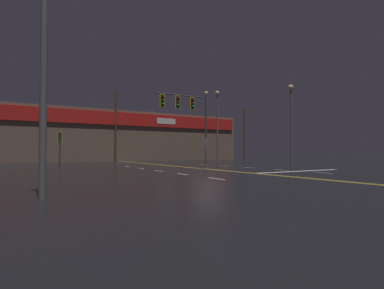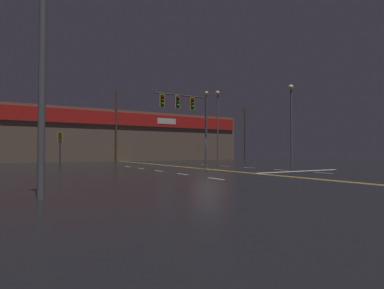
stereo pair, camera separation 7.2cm
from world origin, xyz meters
name	(u,v)px [view 1 (the left image)]	position (x,y,z in m)	size (l,w,h in m)	color
ground_plane	(208,169)	(0.00, 0.00, 0.00)	(200.00, 200.00, 0.00)	black
road_markings	(222,169)	(0.71, -0.89, 0.00)	(12.54, 60.00, 0.01)	gold
traffic_signal_median	(185,109)	(-1.78, 0.53, 4.70)	(4.59, 0.36, 5.98)	#38383D
traffic_signal_corner_northwest	(60,141)	(-9.71, 9.59, 2.34)	(0.42, 0.36, 3.19)	#38383D
streetlight_near_left	(206,117)	(11.20, 17.58, 6.56)	(0.56, 0.56, 10.41)	#59595E
streetlight_near_right	(291,113)	(12.51, 2.74, 5.59)	(0.56, 0.56, 8.65)	#59595E
streetlight_far_left	(217,117)	(10.86, 14.20, 6.25)	(0.56, 0.56, 9.84)	#59595E
building_backdrop	(111,137)	(0.00, 28.44, 3.79)	(41.92, 10.23, 7.56)	brown
utility_pole_row	(115,125)	(-0.84, 23.30, 5.30)	(48.12, 0.26, 10.70)	#4C3828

